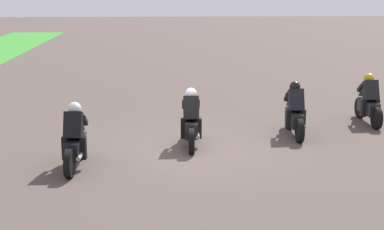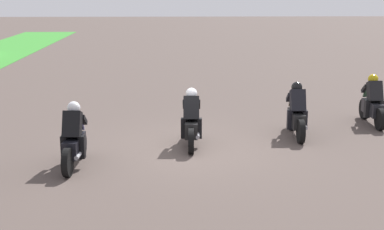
{
  "view_description": "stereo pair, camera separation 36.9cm",
  "coord_description": "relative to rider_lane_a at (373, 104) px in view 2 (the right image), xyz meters",
  "views": [
    {
      "loc": [
        -13.66,
        0.81,
        4.1
      ],
      "look_at": [
        -0.1,
        0.02,
        0.9
      ],
      "focal_mm": 51.91,
      "sensor_mm": 36.0,
      "label": 1
    },
    {
      "loc": [
        -13.67,
        0.45,
        4.1
      ],
      "look_at": [
        -0.1,
        0.02,
        0.9
      ],
      "focal_mm": 51.91,
      "sensor_mm": 36.0,
      "label": 2
    }
  ],
  "objects": [
    {
      "name": "ground_plane",
      "position": [
        -2.33,
        5.46,
        -0.62
      ],
      "size": [
        120.0,
        120.0,
        0.0
      ],
      "primitive_type": "plane",
      "color": "#50433E"
    },
    {
      "name": "rider_lane_d",
      "position": [
        -3.7,
        8.22,
        0.0
      ],
      "size": [
        2.04,
        0.55,
        1.51
      ],
      "rotation": [
        0.0,
        0.0,
        -0.05
      ],
      "color": "black",
      "rests_on": "ground_plane"
    },
    {
      "name": "rider_lane_b",
      "position": [
        -1.26,
        2.56,
        0.0
      ],
      "size": [
        2.04,
        0.55,
        1.51
      ],
      "rotation": [
        0.0,
        0.0,
        -0.03
      ],
      "color": "black",
      "rests_on": "ground_plane"
    },
    {
      "name": "rider_lane_c",
      "position": [
        -2.09,
        5.48,
        0.0
      ],
      "size": [
        2.04,
        0.55,
        1.51
      ],
      "rotation": [
        0.0,
        0.0,
        -0.04
      ],
      "color": "black",
      "rests_on": "ground_plane"
    },
    {
      "name": "rider_lane_a",
      "position": [
        0.0,
        0.0,
        0.0
      ],
      "size": [
        2.04,
        0.54,
        1.51
      ],
      "rotation": [
        0.0,
        0.0,
        -0.01
      ],
      "color": "black",
      "rests_on": "ground_plane"
    }
  ]
}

